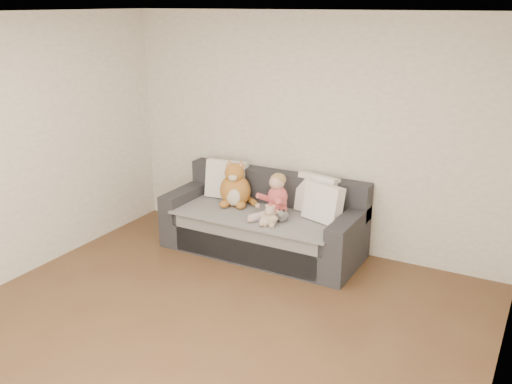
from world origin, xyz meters
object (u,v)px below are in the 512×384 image
Objects in this scene: toddler at (275,199)px; plush_cat at (235,188)px; teddy_bear at (270,217)px; sippy_cup at (272,214)px; sofa at (264,225)px.

plush_cat is at bearing -179.92° from toddler.
sippy_cup is at bearing 108.83° from teddy_bear.
sofa is 0.42m from toddler.
plush_cat is 4.87× the size of sippy_cup.
sippy_cup is at bearing -44.48° from sofa.
plush_cat is 0.62m from sippy_cup.
sippy_cup is at bearing -78.94° from toddler.
toddler is at bearing 102.29° from teddy_bear.
toddler is 4.36× the size of sippy_cup.
teddy_bear is at bearing -49.20° from plush_cat.
plush_cat reaches higher than toddler.
toddler reaches higher than sippy_cup.
toddler is 0.30m from teddy_bear.
plush_cat reaches higher than sippy_cup.
sofa is 0.52m from teddy_bear.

